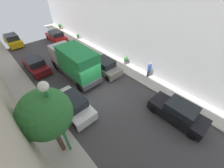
# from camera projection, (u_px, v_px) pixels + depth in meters

# --- Properties ---
(ground) EXTENTS (32.00, 32.00, 0.00)m
(ground) POSITION_uv_depth(u_px,v_px,m) (97.00, 92.00, 13.03)
(ground) COLOR #423F42
(sidewalk_left) EXTENTS (2.00, 44.00, 0.15)m
(sidewalk_left) POSITION_uv_depth(u_px,v_px,m) (45.00, 123.00, 10.39)
(sidewalk_left) COLOR #B7B2A8
(sidewalk_left) RESTS_ON ground
(sidewalk_right) EXTENTS (2.00, 44.00, 0.15)m
(sidewalk_right) POSITION_uv_depth(u_px,v_px,m) (132.00, 71.00, 15.56)
(sidewalk_right) COLOR #B7B2A8
(sidewalk_right) RESTS_ON ground
(parked_car_left_2) EXTENTS (1.78, 4.20, 1.57)m
(parked_car_left_2) POSITION_uv_depth(u_px,v_px,m) (73.00, 105.00, 10.94)
(parked_car_left_2) COLOR white
(parked_car_left_2) RESTS_ON ground
(parked_car_left_3) EXTENTS (1.78, 4.20, 1.57)m
(parked_car_left_3) POSITION_uv_depth(u_px,v_px,m) (36.00, 65.00, 15.36)
(parked_car_left_3) COLOR maroon
(parked_car_left_3) RESTS_ON ground
(parked_car_left_4) EXTENTS (1.78, 4.20, 1.57)m
(parked_car_left_4) POSITION_uv_depth(u_px,v_px,m) (13.00, 40.00, 20.42)
(parked_car_left_4) COLOR gold
(parked_car_left_4) RESTS_ON ground
(parked_car_right_1) EXTENTS (1.78, 4.20, 1.57)m
(parked_car_right_1) POSITION_uv_depth(u_px,v_px,m) (178.00, 112.00, 10.37)
(parked_car_right_1) COLOR black
(parked_car_right_1) RESTS_ON ground
(parked_car_right_2) EXTENTS (1.78, 4.20, 1.57)m
(parked_car_right_2) POSITION_uv_depth(u_px,v_px,m) (104.00, 66.00, 15.13)
(parked_car_right_2) COLOR gray
(parked_car_right_2) RESTS_ON ground
(parked_car_right_3) EXTENTS (1.78, 4.20, 1.57)m
(parked_car_right_3) POSITION_uv_depth(u_px,v_px,m) (56.00, 37.00, 21.49)
(parked_car_right_3) COLOR red
(parked_car_right_3) RESTS_ON ground
(delivery_truck) EXTENTS (2.26, 6.60, 3.38)m
(delivery_truck) POSITION_uv_depth(u_px,v_px,m) (74.00, 62.00, 13.82)
(delivery_truck) COLOR #4C4C51
(delivery_truck) RESTS_ON ground
(pedestrian) EXTENTS (0.40, 0.36, 1.72)m
(pedestrian) POSITION_uv_depth(u_px,v_px,m) (149.00, 69.00, 14.08)
(pedestrian) COLOR #2D334C
(pedestrian) RESTS_ON sidewalk_right
(street_tree_0) EXTENTS (2.53, 2.53, 4.94)m
(street_tree_0) POSITION_uv_depth(u_px,v_px,m) (46.00, 114.00, 6.49)
(street_tree_0) COLOR brown
(street_tree_0) RESTS_ON sidewalk_left
(potted_plant_0) EXTENTS (0.62, 0.62, 0.91)m
(potted_plant_0) POSITION_uv_depth(u_px,v_px,m) (60.00, 26.00, 25.47)
(potted_plant_0) COLOR brown
(potted_plant_0) RESTS_ON sidewalk_right
(potted_plant_3) EXTENTS (0.52, 0.52, 0.91)m
(potted_plant_3) POSITION_uv_depth(u_px,v_px,m) (126.00, 60.00, 16.29)
(potted_plant_3) COLOR slate
(potted_plant_3) RESTS_ON sidewalk_right
(potted_plant_4) EXTENTS (0.48, 0.48, 0.74)m
(potted_plant_4) POSITION_uv_depth(u_px,v_px,m) (78.00, 36.00, 22.12)
(potted_plant_4) COLOR slate
(potted_plant_4) RESTS_ON sidewalk_right
(lamp_post) EXTENTS (0.44, 0.44, 5.61)m
(lamp_post) POSITION_uv_depth(u_px,v_px,m) (55.00, 113.00, 6.46)
(lamp_post) COLOR #26723F
(lamp_post) RESTS_ON sidewalk_left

